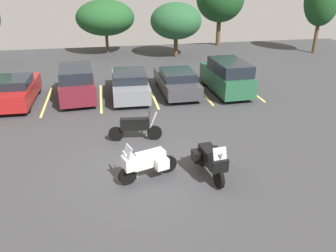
% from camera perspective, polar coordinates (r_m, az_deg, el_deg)
% --- Properties ---
extents(ground, '(44.00, 44.00, 0.10)m').
position_cam_1_polar(ground, '(12.40, -3.98, -7.36)').
color(ground, '#38383A').
extents(motorcycle_touring, '(2.08, 1.12, 1.39)m').
position_cam_1_polar(motorcycle_touring, '(11.54, -3.67, -5.93)').
color(motorcycle_touring, black).
rests_on(motorcycle_touring, ground).
extents(motorcycle_second, '(1.02, 2.16, 1.41)m').
position_cam_1_polar(motorcycle_second, '(11.69, 7.14, -5.51)').
color(motorcycle_second, black).
rests_on(motorcycle_second, ground).
extents(motorcycle_third, '(2.20, 0.62, 1.25)m').
position_cam_1_polar(motorcycle_third, '(14.19, -5.39, -0.22)').
color(motorcycle_third, black).
rests_on(motorcycle_third, ground).
extents(parking_stripes, '(17.42, 4.66, 0.01)m').
position_cam_1_polar(parking_stripes, '(19.51, -11.02, 4.60)').
color(parking_stripes, '#EAE066').
rests_on(parking_stripes, ground).
extents(car_red, '(1.92, 4.37, 1.47)m').
position_cam_1_polar(car_red, '(19.76, -23.86, 5.41)').
color(car_red, maroon).
rests_on(car_red, ground).
extents(car_maroon, '(2.12, 4.44, 1.80)m').
position_cam_1_polar(car_maroon, '(19.49, -14.84, 6.98)').
color(car_maroon, maroon).
rests_on(car_maroon, ground).
extents(car_grey, '(2.01, 4.77, 1.44)m').
position_cam_1_polar(car_grey, '(19.37, -6.33, 7.00)').
color(car_grey, slate).
rests_on(car_grey, ground).
extents(car_charcoal, '(1.93, 4.64, 1.37)m').
position_cam_1_polar(car_charcoal, '(19.80, 1.43, 7.42)').
color(car_charcoal, '#38383D').
rests_on(car_charcoal, ground).
extents(car_green, '(1.94, 4.40, 1.91)m').
position_cam_1_polar(car_green, '(20.02, 9.74, 8.08)').
color(car_green, '#235638').
rests_on(car_green, ground).
extents(tree_center_left, '(2.78, 2.78, 6.34)m').
position_cam_1_polar(tree_center_left, '(31.98, 24.13, 18.47)').
color(tree_center_left, '#4C3823').
rests_on(tree_center_left, ground).
extents(tree_center_right, '(4.76, 4.76, 4.32)m').
position_cam_1_polar(tree_center_right, '(29.98, -10.33, 17.20)').
color(tree_center_right, '#4C3823').
rests_on(tree_center_right, ground).
extents(tree_far_left, '(4.02, 4.02, 4.21)m').
position_cam_1_polar(tree_far_left, '(28.28, 1.33, 16.96)').
color(tree_far_left, '#4C3823').
rests_on(tree_far_left, ground).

